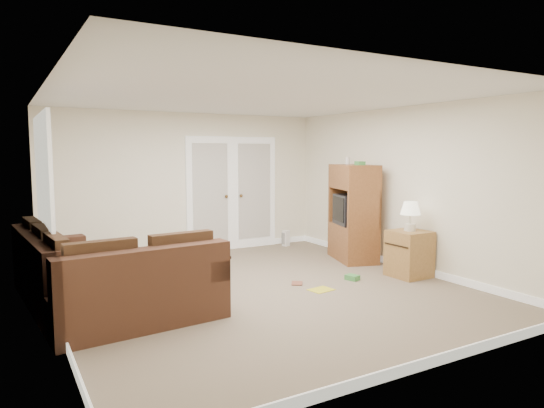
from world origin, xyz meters
TOP-DOWN VIEW (x-y plane):
  - floor at (0.00, 0.00)m, footprint 5.50×5.50m
  - ceiling at (0.00, 0.00)m, footprint 5.00×5.50m
  - wall_left at (-2.50, 0.00)m, footprint 0.02×5.50m
  - wall_right at (2.50, 0.00)m, footprint 0.02×5.50m
  - wall_back at (0.00, 2.75)m, footprint 5.00×0.02m
  - wall_front at (0.00, -2.75)m, footprint 5.00×0.02m
  - baseboards at (0.00, 0.00)m, footprint 5.00×5.50m
  - french_doors at (0.85, 2.71)m, footprint 1.80×0.05m
  - window_left at (-2.46, 1.00)m, footprint 0.05×1.92m
  - sectional_sofa at (-2.05, 0.22)m, footprint 2.06×2.81m
  - coffee_table at (-0.75, 0.76)m, footprint 0.51×0.99m
  - tv_armoire at (2.20, 0.85)m, footprint 0.83×1.12m
  - side_cabinet at (2.20, -0.43)m, footprint 0.53×0.53m
  - space_heater at (1.86, 2.45)m, footprint 0.14×0.13m
  - floor_magazine at (0.68, -0.38)m, footprint 0.34×0.29m
  - floor_greenbox at (1.35, -0.19)m, footprint 0.18×0.21m
  - floor_book at (0.50, 0.07)m, footprint 0.24×0.25m

SIDE VIEW (x-z plane):
  - floor at x=0.00m, z-range 0.00..0.00m
  - floor_magazine at x=0.68m, z-range 0.00..0.01m
  - floor_book at x=0.50m, z-range 0.00..0.02m
  - floor_greenbox at x=1.35m, z-range 0.00..0.07m
  - baseboards at x=0.00m, z-range 0.00..0.10m
  - space_heater at x=1.86m, z-range 0.00..0.30m
  - coffee_table at x=-0.75m, z-range -0.12..0.55m
  - sectional_sofa at x=-2.05m, z-range -0.09..0.75m
  - side_cabinet at x=2.20m, z-range -0.15..0.94m
  - tv_armoire at x=2.20m, z-range -0.05..1.67m
  - french_doors at x=0.85m, z-range -0.03..2.10m
  - wall_left at x=-2.50m, z-range 0.00..2.50m
  - wall_right at x=2.50m, z-range 0.00..2.50m
  - wall_back at x=0.00m, z-range 0.00..2.50m
  - wall_front at x=0.00m, z-range 0.00..2.50m
  - window_left at x=-2.46m, z-range 0.84..2.26m
  - ceiling at x=0.00m, z-range 2.49..2.51m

